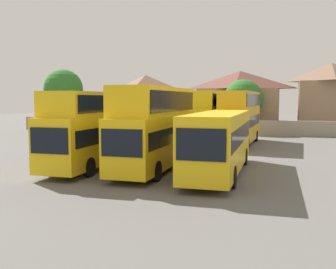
{
  "coord_description": "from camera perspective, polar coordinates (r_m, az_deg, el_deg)",
  "views": [
    {
      "loc": [
        7.66,
        -22.17,
        4.33
      ],
      "look_at": [
        0.0,
        3.0,
        1.92
      ],
      "focal_mm": 41.69,
      "sensor_mm": 36.0,
      "label": 1
    }
  ],
  "objects": [
    {
      "name": "house_terrace_right",
      "position": [
        55.66,
        22.67,
        5.11
      ],
      "size": [
        8.4,
        7.86,
        9.05
      ],
      "color": "#9E7A60",
      "rests_on": "ground"
    },
    {
      "name": "bus_5",
      "position": [
        38.3,
        6.17,
        2.97
      ],
      "size": [
        2.95,
        10.5,
        5.06
      ],
      "rotation": [
        0.0,
        0.0,
        -1.61
      ],
      "color": "gold",
      "rests_on": "ground"
    },
    {
      "name": "bus_3",
      "position": [
        22.62,
        7.56,
        -0.67
      ],
      "size": [
        2.78,
        11.44,
        3.55
      ],
      "rotation": [
        0.0,
        0.0,
        -1.55
      ],
      "color": "yellow",
      "rests_on": "ground"
    },
    {
      "name": "bus_1",
      "position": [
        25.52,
        -10.25,
        1.44
      ],
      "size": [
        2.71,
        11.03,
        4.75
      ],
      "rotation": [
        0.0,
        0.0,
        -1.55
      ],
      "color": "yellow",
      "rests_on": "ground"
    },
    {
      "name": "ground",
      "position": [
        41.13,
        6.1,
        -0.85
      ],
      "size": [
        140.0,
        140.0,
        0.0
      ],
      "primitive_type": "plane",
      "color": "#605E5B"
    },
    {
      "name": "tree_left_of_lot",
      "position": [
        52.52,
        -15.05,
        6.45
      ],
      "size": [
        4.99,
        4.99,
        8.15
      ],
      "color": "brown",
      "rests_on": "ground"
    },
    {
      "name": "depot_boundary_wall",
      "position": [
        48.32,
        7.76,
        1.1
      ],
      "size": [
        56.0,
        0.5,
        1.8
      ],
      "primitive_type": "cube",
      "color": "gray",
      "rests_on": "ground"
    },
    {
      "name": "bus_6",
      "position": [
        37.59,
        10.51,
        2.84
      ],
      "size": [
        2.92,
        11.13,
        5.02
      ],
      "rotation": [
        0.0,
        0.0,
        -1.61
      ],
      "color": "yellow",
      "rests_on": "ground"
    },
    {
      "name": "bus_2",
      "position": [
        23.65,
        -1.85,
        1.57
      ],
      "size": [
        2.57,
        10.16,
        5.02
      ],
      "rotation": [
        0.0,
        0.0,
        -1.57
      ],
      "color": "yellow",
      "rests_on": "ground"
    },
    {
      "name": "bus_4",
      "position": [
        39.4,
        -0.99,
        1.68
      ],
      "size": [
        2.8,
        10.71,
        3.31
      ],
      "rotation": [
        0.0,
        0.0,
        -1.55
      ],
      "color": "yellow",
      "rests_on": "ground"
    },
    {
      "name": "house_terrace_centre",
      "position": [
        55.11,
        10.46,
        4.97
      ],
      "size": [
        10.91,
        8.08,
        8.18
      ],
      "color": "#9E7A60",
      "rests_on": "ground"
    },
    {
      "name": "tree_behind_wall",
      "position": [
        50.36,
        10.94,
        5.11
      ],
      "size": [
        4.93,
        4.93,
        6.8
      ],
      "color": "brown",
      "rests_on": "ground"
    },
    {
      "name": "house_terrace_left",
      "position": [
        58.42,
        -3.28,
        4.91
      ],
      "size": [
        7.77,
        7.24,
        7.89
      ],
      "color": "beige",
      "rests_on": "ground"
    }
  ]
}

